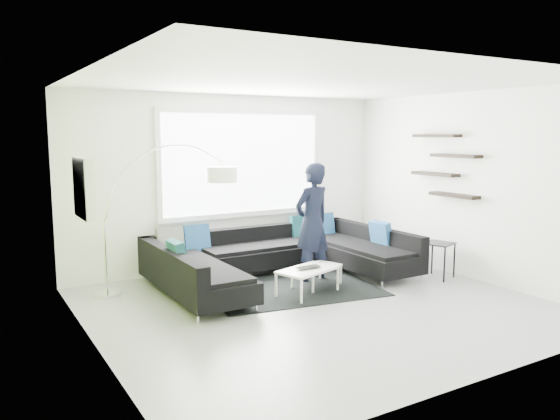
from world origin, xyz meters
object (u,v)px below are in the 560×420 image
object	(u,v)px
laptop	(310,268)
side_table	(438,260)
sectional_sofa	(283,259)
coffee_table	(313,278)
person	(312,222)
arc_lamp	(104,221)

from	to	relation	value
laptop	side_table	bearing A→B (deg)	-9.60
side_table	laptop	world-z (taller)	side_table
sectional_sofa	coffee_table	world-z (taller)	sectional_sofa
coffee_table	laptop	distance (m)	0.30
coffee_table	person	distance (m)	0.89
laptop	arc_lamp	bearing A→B (deg)	146.88
arc_lamp	side_table	bearing A→B (deg)	-9.34
coffee_table	person	size ratio (longest dim) A/B	0.62
coffee_table	arc_lamp	bearing A→B (deg)	136.43
arc_lamp	side_table	distance (m)	4.91
arc_lamp	laptop	size ratio (longest dim) A/B	5.53
coffee_table	laptop	world-z (taller)	laptop
sectional_sofa	person	distance (m)	0.69
sectional_sofa	arc_lamp	distance (m)	2.59
arc_lamp	side_table	size ratio (longest dim) A/B	3.73
coffee_table	laptop	xyz separation A→B (m)	(-0.15, -0.17, 0.19)
sectional_sofa	side_table	size ratio (longest dim) A/B	6.72
person	laptop	world-z (taller)	person
arc_lamp	laptop	world-z (taller)	arc_lamp
sectional_sofa	person	bearing A→B (deg)	-19.78
sectional_sofa	person	xyz separation A→B (m)	(0.41, -0.15, 0.53)
coffee_table	laptop	bearing A→B (deg)	-149.62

